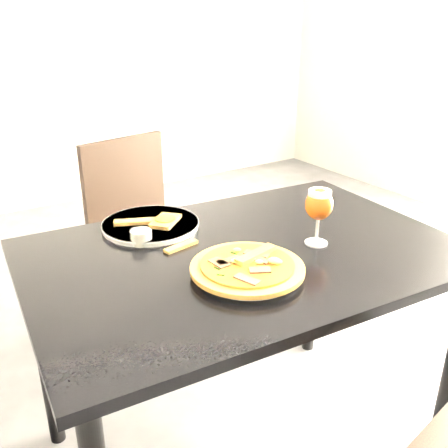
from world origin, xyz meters
TOP-DOWN VIEW (x-y plane):
  - dining_table at (-0.08, 0.27)m, footprint 1.26×0.90m
  - chair_far at (-0.04, 1.06)m, footprint 0.48×0.48m
  - plate_main at (-0.15, 0.15)m, footprint 0.32×0.32m
  - pizza at (-0.16, 0.15)m, footprint 0.29×0.29m
  - plate_second at (-0.23, 0.56)m, footprint 0.36×0.36m
  - crust_scraps at (-0.22, 0.55)m, footprint 0.21×0.15m
  - loose_crust at (-0.22, 0.38)m, footprint 0.11×0.04m
  - sauce_cup at (-0.30, 0.47)m, footprint 0.06×0.06m
  - beer_glass at (0.12, 0.19)m, footprint 0.08×0.08m

SIDE VIEW (x-z plane):
  - chair_far at x=-0.04m, z-range 0.05..0.94m
  - dining_table at x=-0.08m, z-range 0.28..1.03m
  - loose_crust at x=-0.22m, z-range 0.75..0.76m
  - plate_main at x=-0.15m, z-range 0.75..0.76m
  - plate_second at x=-0.23m, z-range 0.75..0.77m
  - crust_scraps at x=-0.22m, z-range 0.76..0.78m
  - sauce_cup at x=-0.30m, z-range 0.75..0.79m
  - pizza at x=-0.16m, z-range 0.76..0.79m
  - beer_glass at x=0.12m, z-range 0.79..0.95m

